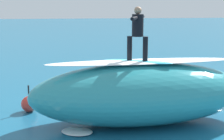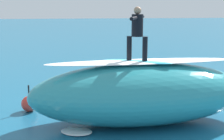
{
  "view_description": "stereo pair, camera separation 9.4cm",
  "coord_description": "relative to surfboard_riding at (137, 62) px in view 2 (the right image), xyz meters",
  "views": [
    {
      "loc": [
        2.39,
        12.13,
        3.84
      ],
      "look_at": [
        1.1,
        0.15,
        1.44
      ],
      "focal_mm": 57.25,
      "sensor_mm": 36.0,
      "label": 1
    },
    {
      "loc": [
        2.3,
        12.14,
        3.84
      ],
      "look_at": [
        1.1,
        0.15,
        1.44
      ],
      "focal_mm": 57.25,
      "sensor_mm": 36.0,
      "label": 2
    }
  ],
  "objects": [
    {
      "name": "surfer_riding",
      "position": [
        -0.0,
        0.0,
        0.98
      ],
      "size": [
        0.68,
        1.45,
        1.61
      ],
      "rotation": [
        0.0,
        0.0,
        -0.39
      ],
      "color": "black",
      "rests_on": "surfboard_riding"
    },
    {
      "name": "wave_crest",
      "position": [
        -0.13,
        -0.01,
        -1.01
      ],
      "size": [
        7.09,
        3.28,
        1.93
      ],
      "primitive_type": "ellipsoid",
      "rotation": [
        0.0,
        0.0,
        0.08
      ],
      "color": "teal",
      "rests_on": "ground_plane"
    },
    {
      "name": "buoy_marker",
      "position": [
        3.49,
        -1.57,
        -1.69
      ],
      "size": [
        0.55,
        0.55,
        0.94
      ],
      "color": "red",
      "rests_on": "ground_plane"
    },
    {
      "name": "surfboard_riding",
      "position": [
        0.0,
        0.0,
        0.0
      ],
      "size": [
        2.19,
        1.29,
        0.09
      ],
      "primitive_type": "ellipsoid",
      "rotation": [
        0.0,
        0.0,
        -0.39
      ],
      "color": "#33B2D1",
      "rests_on": "wave_crest"
    },
    {
      "name": "surfboard_paddling",
      "position": [
        1.23,
        -2.89,
        -1.93
      ],
      "size": [
        2.37,
        1.1,
        0.09
      ],
      "primitive_type": "ellipsoid",
      "rotation": [
        0.0,
        0.0,
        -0.26
      ],
      "color": "#E0563D",
      "rests_on": "ground_plane"
    },
    {
      "name": "ground_plane",
      "position": [
        -0.49,
        -1.59,
        -1.97
      ],
      "size": [
        120.0,
        120.0,
        0.0
      ],
      "primitive_type": "plane",
      "color": "#196084"
    },
    {
      "name": "foam_patch_far",
      "position": [
        1.47,
        -3.78,
        -1.9
      ],
      "size": [
        1.13,
        0.89,
        0.15
      ],
      "primitive_type": "ellipsoid",
      "rotation": [
        0.0,
        0.0,
        2.85
      ],
      "color": "white",
      "rests_on": "ground_plane"
    },
    {
      "name": "foam_patch_near",
      "position": [
        1.87,
        0.63,
        -1.92
      ],
      "size": [
        1.13,
        1.0,
        0.09
      ],
      "primitive_type": "ellipsoid",
      "rotation": [
        0.0,
        0.0,
        2.76
      ],
      "color": "white",
      "rests_on": "ground_plane"
    },
    {
      "name": "wave_foam_lip",
      "position": [
        -0.13,
        -0.01,
        -0.0
      ],
      "size": [
        5.92,
        1.43,
        0.08
      ],
      "primitive_type": "ellipsoid",
      "rotation": [
        0.0,
        0.0,
        0.08
      ],
      "color": "white",
      "rests_on": "wave_crest"
    },
    {
      "name": "surfer_paddling",
      "position": [
        1.11,
        -2.86,
        -1.75
      ],
      "size": [
        1.69,
        0.68,
        0.31
      ],
      "rotation": [
        0.0,
        0.0,
        -0.26
      ],
      "color": "black",
      "rests_on": "surfboard_paddling"
    }
  ]
}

